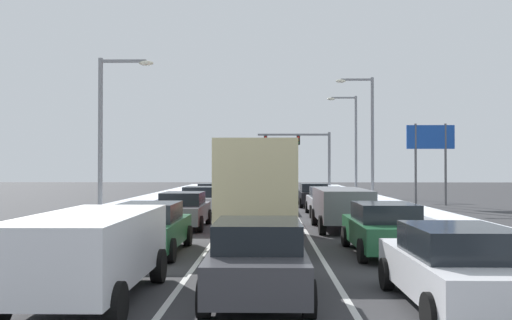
{
  "coord_description": "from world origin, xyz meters",
  "views": [
    {
      "loc": [
        0.17,
        -4.06,
        2.55
      ],
      "look_at": [
        -0.78,
        41.63,
        3.18
      ],
      "focal_mm": 38.01,
      "sensor_mm": 36.0,
      "label": 1
    }
  ],
  "objects_px": {
    "suv_white_left_lane_nearest": "(91,248)",
    "street_lamp_right_near": "(367,129)",
    "traffic_light_gantry": "(307,149)",
    "sedan_charcoal_center_lane_nearest": "(258,258)",
    "box_truck_center_lane_second": "(257,187)",
    "roadside_sign_right": "(431,146)",
    "sedan_tan_center_lane_third": "(262,205)",
    "suv_navy_center_lane_fifth": "(266,189)",
    "sedan_green_right_lane_second": "(384,228)",
    "sedan_gray_left_lane_third": "(183,210)",
    "suv_maroon_center_lane_fourth": "(261,193)",
    "sedan_black_left_lane_fifth": "(213,195)",
    "sedan_silver_right_lane_fourth": "(326,201)",
    "street_lamp_left_mid": "(108,123)",
    "suv_gray_right_lane_third": "(341,205)",
    "sedan_black_right_lane_fifth": "(313,195)",
    "sedan_silver_left_lane_fourth": "(200,200)",
    "sedan_green_left_lane_second": "(150,228)",
    "sedan_white_right_lane_nearest": "(456,267)",
    "street_lamp_right_mid": "(352,137)"
  },
  "relations": [
    {
      "from": "sedan_tan_center_lane_third",
      "to": "sedan_gray_left_lane_third",
      "type": "xyz_separation_m",
      "value": [
        -3.28,
        -2.73,
        0.0
      ]
    },
    {
      "from": "sedan_black_left_lane_fifth",
      "to": "roadside_sign_right",
      "type": "height_order",
      "value": "roadside_sign_right"
    },
    {
      "from": "sedan_silver_right_lane_fourth",
      "to": "sedan_green_left_lane_second",
      "type": "bearing_deg",
      "value": -117.16
    },
    {
      "from": "roadside_sign_right",
      "to": "street_lamp_left_mid",
      "type": "bearing_deg",
      "value": -149.72
    },
    {
      "from": "sedan_tan_center_lane_third",
      "to": "street_lamp_right_near",
      "type": "distance_m",
      "value": 15.09
    },
    {
      "from": "sedan_tan_center_lane_third",
      "to": "suv_white_left_lane_nearest",
      "type": "height_order",
      "value": "suv_white_left_lane_nearest"
    },
    {
      "from": "sedan_black_left_lane_fifth",
      "to": "street_lamp_right_near",
      "type": "distance_m",
      "value": 11.81
    },
    {
      "from": "sedan_green_left_lane_second",
      "to": "street_lamp_right_near",
      "type": "bearing_deg",
      "value": 64.48
    },
    {
      "from": "sedan_charcoal_center_lane_nearest",
      "to": "street_lamp_right_near",
      "type": "xyz_separation_m",
      "value": [
        7.19,
        27.23,
        4.48
      ]
    },
    {
      "from": "suv_navy_center_lane_fifth",
      "to": "street_lamp_right_near",
      "type": "bearing_deg",
      "value": -4.91
    },
    {
      "from": "sedan_tan_center_lane_third",
      "to": "sedan_black_left_lane_fifth",
      "type": "xyz_separation_m",
      "value": [
        -3.29,
        9.62,
        0.0
      ]
    },
    {
      "from": "suv_gray_right_lane_third",
      "to": "sedan_silver_left_lane_fourth",
      "type": "distance_m",
      "value": 9.75
    },
    {
      "from": "suv_white_left_lane_nearest",
      "to": "sedan_gray_left_lane_third",
      "type": "height_order",
      "value": "suv_white_left_lane_nearest"
    },
    {
      "from": "suv_navy_center_lane_fifth",
      "to": "sedan_gray_left_lane_third",
      "type": "height_order",
      "value": "suv_navy_center_lane_fifth"
    },
    {
      "from": "suv_navy_center_lane_fifth",
      "to": "street_lamp_right_near",
      "type": "xyz_separation_m",
      "value": [
        7.09,
        -0.61,
        4.23
      ]
    },
    {
      "from": "sedan_green_left_lane_second",
      "to": "street_lamp_right_near",
      "type": "relative_size",
      "value": 0.51
    },
    {
      "from": "sedan_gray_left_lane_third",
      "to": "traffic_light_gantry",
      "type": "distance_m",
      "value": 34.45
    },
    {
      "from": "sedan_white_right_lane_nearest",
      "to": "sedan_silver_right_lane_fourth",
      "type": "xyz_separation_m",
      "value": [
        -0.25,
        19.05,
        0.0
      ]
    },
    {
      "from": "box_truck_center_lane_second",
      "to": "sedan_black_right_lane_fifth",
      "type": "bearing_deg",
      "value": 79.09
    },
    {
      "from": "sedan_tan_center_lane_third",
      "to": "suv_navy_center_lane_fifth",
      "type": "height_order",
      "value": "suv_navy_center_lane_fifth"
    },
    {
      "from": "street_lamp_right_near",
      "to": "street_lamp_left_mid",
      "type": "bearing_deg",
      "value": -140.27
    },
    {
      "from": "sedan_gray_left_lane_third",
      "to": "sedan_white_right_lane_nearest",
      "type": "bearing_deg",
      "value": -61.9
    },
    {
      "from": "sedan_charcoal_center_lane_nearest",
      "to": "box_truck_center_lane_second",
      "type": "bearing_deg",
      "value": 91.17
    },
    {
      "from": "suv_gray_right_lane_third",
      "to": "street_lamp_right_near",
      "type": "xyz_separation_m",
      "value": [
        3.98,
        15.71,
        4.23
      ]
    },
    {
      "from": "box_truck_center_lane_second",
      "to": "roadside_sign_right",
      "type": "height_order",
      "value": "roadside_sign_right"
    },
    {
      "from": "sedan_tan_center_lane_third",
      "to": "suv_maroon_center_lane_fourth",
      "type": "distance_m",
      "value": 6.7
    },
    {
      "from": "sedan_charcoal_center_lane_nearest",
      "to": "sedan_white_right_lane_nearest",
      "type": "bearing_deg",
      "value": -14.24
    },
    {
      "from": "sedan_tan_center_lane_third",
      "to": "sedan_green_left_lane_second",
      "type": "height_order",
      "value": "same"
    },
    {
      "from": "traffic_light_gantry",
      "to": "street_lamp_left_mid",
      "type": "bearing_deg",
      "value": -111.1
    },
    {
      "from": "suv_white_left_lane_nearest",
      "to": "street_lamp_right_near",
      "type": "bearing_deg",
      "value": 69.43
    },
    {
      "from": "street_lamp_right_mid",
      "to": "suv_white_left_lane_nearest",
      "type": "bearing_deg",
      "value": -106.03
    },
    {
      "from": "sedan_white_right_lane_nearest",
      "to": "sedan_charcoal_center_lane_nearest",
      "type": "distance_m",
      "value": 3.68
    },
    {
      "from": "sedan_gray_left_lane_third",
      "to": "street_lamp_left_mid",
      "type": "xyz_separation_m",
      "value": [
        -4.09,
        3.01,
        3.93
      ]
    },
    {
      "from": "sedan_gray_left_lane_third",
      "to": "street_lamp_left_mid",
      "type": "height_order",
      "value": "street_lamp_left_mid"
    },
    {
      "from": "box_truck_center_lane_second",
      "to": "sedan_silver_right_lane_fourth",
      "type": "bearing_deg",
      "value": 72.11
    },
    {
      "from": "sedan_black_right_lane_fifth",
      "to": "suv_gray_right_lane_third",
      "type": "bearing_deg",
      "value": -89.93
    },
    {
      "from": "suv_navy_center_lane_fifth",
      "to": "sedan_green_left_lane_second",
      "type": "bearing_deg",
      "value": -98.55
    },
    {
      "from": "street_lamp_right_near",
      "to": "sedan_green_left_lane_second",
      "type": "bearing_deg",
      "value": -115.52
    },
    {
      "from": "sedan_tan_center_lane_third",
      "to": "suv_white_left_lane_nearest",
      "type": "bearing_deg",
      "value": -101.56
    },
    {
      "from": "suv_white_left_lane_nearest",
      "to": "sedan_silver_right_lane_fourth",
      "type": "bearing_deg",
      "value": 70.7
    },
    {
      "from": "suv_gray_right_lane_third",
      "to": "sedan_green_left_lane_second",
      "type": "distance_m",
      "value": 9.02
    },
    {
      "from": "traffic_light_gantry",
      "to": "street_lamp_right_near",
      "type": "bearing_deg",
      "value": -80.92
    },
    {
      "from": "traffic_light_gantry",
      "to": "sedan_gray_left_lane_third",
      "type": "bearing_deg",
      "value": -102.88
    },
    {
      "from": "sedan_green_left_lane_second",
      "to": "traffic_light_gantry",
      "type": "distance_m",
      "value": 41.05
    },
    {
      "from": "sedan_charcoal_center_lane_nearest",
      "to": "box_truck_center_lane_second",
      "type": "height_order",
      "value": "box_truck_center_lane_second"
    },
    {
      "from": "sedan_white_right_lane_nearest",
      "to": "sedan_charcoal_center_lane_nearest",
      "type": "relative_size",
      "value": 1.0
    },
    {
      "from": "suv_maroon_center_lane_fourth",
      "to": "traffic_light_gantry",
      "type": "bearing_deg",
      "value": 79.48
    },
    {
      "from": "sedan_green_right_lane_second",
      "to": "sedan_gray_left_lane_third",
      "type": "bearing_deg",
      "value": 135.84
    },
    {
      "from": "sedan_charcoal_center_lane_nearest",
      "to": "sedan_silver_left_lane_fourth",
      "type": "xyz_separation_m",
      "value": [
        -3.44,
        18.62,
        0.0
      ]
    },
    {
      "from": "suv_white_left_lane_nearest",
      "to": "sedan_green_right_lane_second",
      "type": "bearing_deg",
      "value": 40.08
    }
  ]
}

